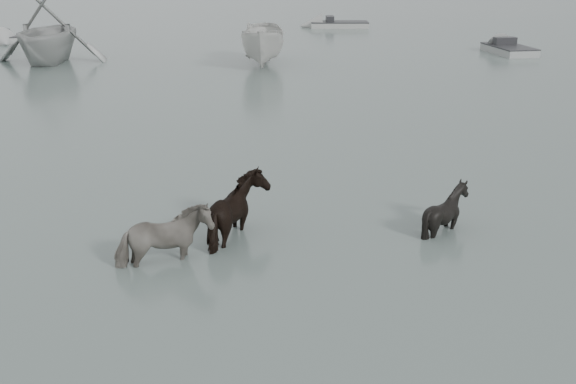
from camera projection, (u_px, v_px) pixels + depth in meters
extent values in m
plane|color=#505F59|center=(266.00, 277.00, 12.07)|extent=(140.00, 140.00, 0.00)
imported|color=black|center=(162.00, 226.00, 12.37)|extent=(1.73, 0.92, 1.40)
imported|color=black|center=(240.00, 198.00, 13.48)|extent=(1.59, 1.77, 1.56)
imported|color=black|center=(447.00, 198.00, 13.88)|extent=(1.41, 1.32, 1.29)
imported|color=#ACAEAC|center=(47.00, 29.00, 33.21)|extent=(6.68, 7.19, 3.10)
imported|color=silver|center=(264.00, 43.00, 32.78)|extent=(3.59, 5.49, 1.99)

